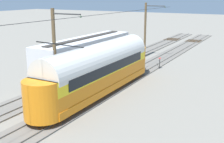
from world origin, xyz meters
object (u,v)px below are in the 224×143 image
at_px(boxcar_adjacent, 86,56).
at_px(switch_stand, 160,63).
at_px(track_end_bumper, 123,58).
at_px(spare_tie_stack, 85,62).
at_px(catenary_pole_mid_near, 55,52).
at_px(catenary_pole_foreground, 146,29).
at_px(vintage_streetcar, 98,68).

relative_size(boxcar_adjacent, switch_stand, 10.94).
xyz_separation_m(boxcar_adjacent, track_end_bumper, (-0.00, -8.29, -1.76)).
bearing_deg(spare_tie_stack, catenary_pole_mid_near, 113.20).
bearing_deg(catenary_pole_foreground, track_end_bumper, 67.77).
relative_size(catenary_pole_mid_near, switch_stand, 5.81).
relative_size(boxcar_adjacent, spare_tie_stack, 5.63).
bearing_deg(spare_tie_stack, boxcar_adjacent, 126.18).
distance_m(catenary_pole_mid_near, spare_tie_stack, 12.26).
relative_size(vintage_streetcar, catenary_pole_mid_near, 2.24).
height_order(catenary_pole_foreground, catenary_pole_mid_near, same).
height_order(boxcar_adjacent, catenary_pole_foreground, catenary_pole_foreground).
bearing_deg(spare_tie_stack, catenary_pole_foreground, -121.31).
bearing_deg(boxcar_adjacent, catenary_pole_mid_near, 102.87).
xyz_separation_m(catenary_pole_foreground, spare_tie_stack, (4.63, 7.61, -3.48)).
bearing_deg(switch_stand, catenary_pole_foreground, -52.87).
distance_m(catenary_pole_mid_near, switch_stand, 14.06).
bearing_deg(spare_tie_stack, switch_stand, -164.86).
bearing_deg(switch_stand, catenary_pole_mid_near, 73.07).
xyz_separation_m(vintage_streetcar, switch_stand, (-1.46, -10.79, -1.55)).
bearing_deg(spare_tie_stack, track_end_bumper, -128.30).
bearing_deg(vintage_streetcar, boxcar_adjacent, -45.94).
xyz_separation_m(boxcar_adjacent, switch_stand, (-5.48, -6.63, -1.46)).
height_order(catenary_pole_foreground, switch_stand, catenary_pole_foreground).
distance_m(boxcar_adjacent, track_end_bumper, 8.47).
bearing_deg(switch_stand, vintage_streetcar, 82.27).
relative_size(spare_tie_stack, track_end_bumper, 1.33).
distance_m(catenary_pole_mid_near, track_end_bumper, 15.24).
relative_size(boxcar_adjacent, track_end_bumper, 7.51).
bearing_deg(catenary_pole_mid_near, boxcar_adjacent, -77.13).
relative_size(vintage_streetcar, catenary_pole_foreground, 2.24).
bearing_deg(track_end_bumper, catenary_pole_foreground, -112.23).
bearing_deg(catenary_pole_foreground, vintage_streetcar, 98.96).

